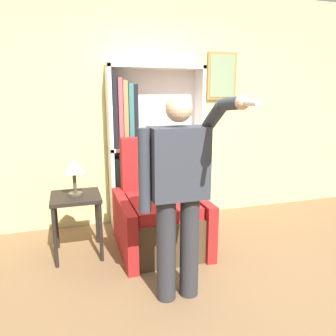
# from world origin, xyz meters

# --- Properties ---
(ground_plane) EXTENTS (14.00, 14.00, 0.00)m
(ground_plane) POSITION_xyz_m (0.00, 0.00, 0.00)
(ground_plane) COLOR brown
(wall_back) EXTENTS (8.00, 0.11, 2.80)m
(wall_back) POSITION_xyz_m (0.01, 2.03, 1.40)
(wall_back) COLOR #DBCC84
(wall_back) RESTS_ON ground_plane
(bookcase) EXTENTS (1.14, 0.28, 1.92)m
(bookcase) POSITION_xyz_m (-0.32, 1.87, 0.94)
(bookcase) COLOR white
(bookcase) RESTS_ON ground_plane
(armchair) EXTENTS (0.86, 0.95, 1.13)m
(armchair) POSITION_xyz_m (-0.32, 1.20, 0.35)
(armchair) COLOR #4C3823
(armchair) RESTS_ON ground_plane
(person_standing) EXTENTS (0.57, 0.78, 1.60)m
(person_standing) POSITION_xyz_m (-0.41, 0.27, 0.91)
(person_standing) COLOR #2D2D33
(person_standing) RESTS_ON ground_plane
(side_table) EXTENTS (0.47, 0.47, 0.63)m
(side_table) POSITION_xyz_m (-1.15, 1.25, 0.52)
(side_table) COLOR black
(side_table) RESTS_ON ground_plane
(table_lamp) EXTENTS (0.22, 0.22, 0.37)m
(table_lamp) POSITION_xyz_m (-1.15, 1.25, 0.90)
(table_lamp) COLOR #4C4233
(table_lamp) RESTS_ON side_table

